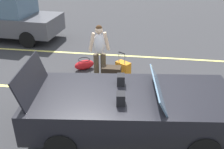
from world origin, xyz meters
name	(u,v)px	position (x,y,z in m)	size (l,w,h in m)	color
ground_plane	(130,131)	(0.00, 0.00, 0.00)	(80.00, 80.00, 0.00)	#333335
lot_line_mid	(134,96)	(0.00, 1.46, 0.00)	(18.00, 0.12, 0.01)	#EAE066
lot_line_far	(140,57)	(0.00, 4.16, 0.00)	(18.00, 0.12, 0.01)	#EAE066
convertible_car	(140,108)	(0.20, 0.02, 0.59)	(4.31, 2.22, 1.53)	black
suitcase_large_black	(112,80)	(-0.63, 1.59, 0.37)	(0.48, 0.31, 0.74)	#2D2319
suitcase_medium_bright	(123,72)	(-0.39, 2.20, 0.31)	(0.46, 0.43, 0.94)	orange
duffel_bag	(84,65)	(-1.70, 2.87, 0.16)	(0.69, 0.62, 0.34)	red
traveler_person	(99,50)	(-1.07, 2.22, 0.93)	(0.60, 0.31, 1.65)	#4C3F2D
parked_sedan_near	(6,18)	(-5.62, 5.39, 0.89)	(4.60, 2.09, 1.82)	#4C4C51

